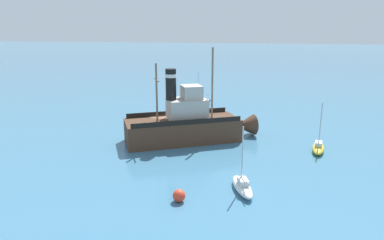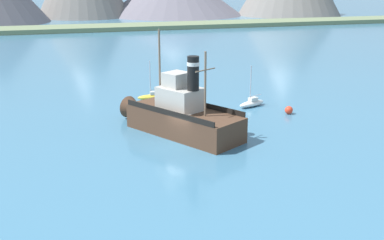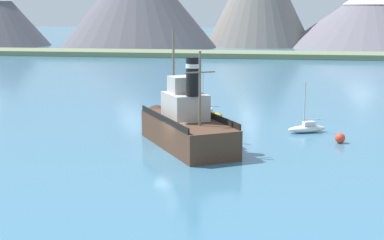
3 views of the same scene
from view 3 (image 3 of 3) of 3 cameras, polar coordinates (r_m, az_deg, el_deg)
The scene contains 7 objects.
ground_plane at distance 48.25m, azimuth -2.12°, elevation -3.28°, with size 600.00×600.00×0.00m, color teal.
mountain_ridge at distance 178.04m, azimuth 7.54°, elevation 11.48°, with size 192.62×61.52×33.03m.
shoreline_strip at distance 142.51m, azimuth 5.12°, elevation 6.35°, with size 240.00×12.00×1.20m, color #6B7A56.
old_tugboat at distance 50.58m, azimuth -0.71°, elevation -0.48°, with size 10.28×14.09×9.90m.
sailboat_yellow at distance 63.79m, azimuth 1.34°, elevation 0.62°, with size 3.90×1.51×4.90m.
sailboat_white at distance 57.24m, azimuth 11.08°, elevation -0.78°, with size 3.93×2.48×4.90m.
mooring_buoy at distance 53.46m, azimuth 14.17°, elevation -1.71°, with size 0.90×0.90×0.90m, color red.
Camera 3 is at (8.79, -45.94, 11.83)m, focal length 55.00 mm.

